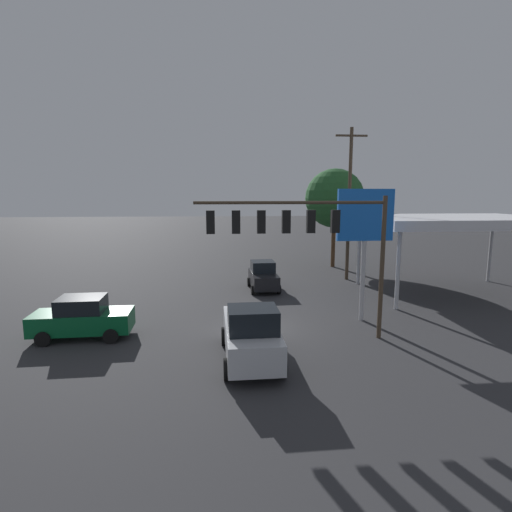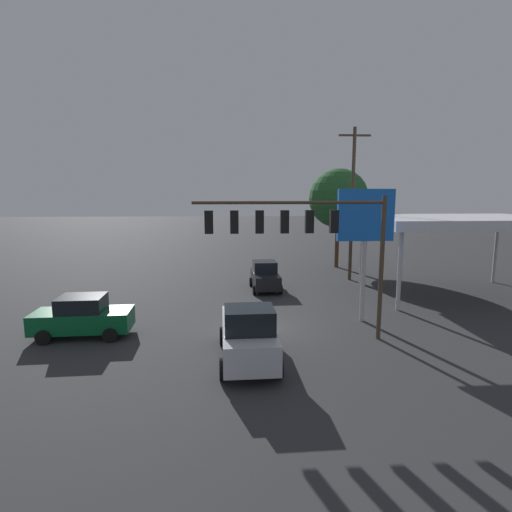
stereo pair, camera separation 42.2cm
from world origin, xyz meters
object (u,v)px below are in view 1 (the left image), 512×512
object	(u,v)px
traffic_signal_assembly	(300,229)
price_sign	(365,222)
pickup_parked	(251,334)
hatchback_crossing	(263,276)
street_tree	(335,198)
utility_pole	(349,202)
sedan_far	(82,318)

from	to	relation	value
traffic_signal_assembly	price_sign	xyz separation A→B (m)	(-3.88, -2.61, 0.12)
pickup_parked	hatchback_crossing	xyz separation A→B (m)	(-1.72, -11.89, -0.16)
price_sign	street_tree	world-z (taller)	street_tree
street_tree	traffic_signal_assembly	bearing A→B (deg)	69.68
pickup_parked	hatchback_crossing	bearing A→B (deg)	170.52
utility_pole	hatchback_crossing	world-z (taller)	utility_pole
utility_pole	sedan_far	xyz separation A→B (m)	(16.09, 11.38, -5.06)
pickup_parked	sedan_far	xyz separation A→B (m)	(7.54, -3.28, -0.16)
utility_pole	sedan_far	distance (m)	20.35
traffic_signal_assembly	pickup_parked	bearing A→B (deg)	42.64
hatchback_crossing	sedan_far	world-z (taller)	hatchback_crossing
traffic_signal_assembly	utility_pole	xyz separation A→B (m)	(-6.24, -12.55, 0.96)
utility_pole	price_sign	size ratio (longest dim) A/B	1.67
traffic_signal_assembly	sedan_far	size ratio (longest dim) A/B	1.90
traffic_signal_assembly	utility_pole	bearing A→B (deg)	-116.43
traffic_signal_assembly	sedan_far	distance (m)	10.73
price_sign	pickup_parked	world-z (taller)	price_sign
hatchback_crossing	sedan_far	distance (m)	12.65
traffic_signal_assembly	pickup_parked	distance (m)	5.03
utility_pole	price_sign	xyz separation A→B (m)	(2.36, 9.94, -0.84)
sedan_far	street_tree	distance (m)	24.12
street_tree	sedan_far	bearing A→B (deg)	45.52
hatchback_crossing	street_tree	size ratio (longest dim) A/B	0.44
traffic_signal_assembly	hatchback_crossing	size ratio (longest dim) A/B	2.19
traffic_signal_assembly	price_sign	size ratio (longest dim) A/B	1.24
pickup_parked	traffic_signal_assembly	bearing A→B (deg)	131.41
utility_pole	pickup_parked	size ratio (longest dim) A/B	2.18
hatchback_crossing	street_tree	bearing A→B (deg)	136.43
traffic_signal_assembly	pickup_parked	world-z (taller)	traffic_signal_assembly
price_sign	street_tree	size ratio (longest dim) A/B	0.78
utility_pole	sedan_far	size ratio (longest dim) A/B	2.56
sedan_far	hatchback_crossing	bearing A→B (deg)	-139.19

